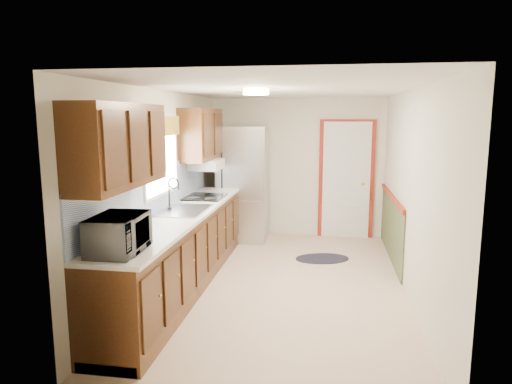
% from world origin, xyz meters
% --- Properties ---
extents(room_shell, '(3.20, 5.20, 2.52)m').
position_xyz_m(room_shell, '(0.00, 0.00, 1.20)').
color(room_shell, beige).
rests_on(room_shell, ground).
extents(kitchen_run, '(0.63, 4.00, 2.20)m').
position_xyz_m(kitchen_run, '(-1.24, -0.29, 0.81)').
color(kitchen_run, '#3C1F0D').
rests_on(kitchen_run, ground).
extents(back_wall_trim, '(1.12, 2.30, 2.08)m').
position_xyz_m(back_wall_trim, '(0.99, 2.21, 0.89)').
color(back_wall_trim, maroon).
rests_on(back_wall_trim, ground).
extents(ceiling_fixture, '(0.30, 0.30, 0.06)m').
position_xyz_m(ceiling_fixture, '(-0.30, -0.20, 2.36)').
color(ceiling_fixture, '#FFD88C').
rests_on(ceiling_fixture, room_shell).
extents(microwave, '(0.35, 0.60, 0.39)m').
position_xyz_m(microwave, '(-1.20, -1.95, 1.14)').
color(microwave, white).
rests_on(microwave, kitchen_run).
extents(refrigerator, '(0.83, 0.82, 1.93)m').
position_xyz_m(refrigerator, '(-0.88, 2.05, 0.96)').
color(refrigerator, '#B7B7BC').
rests_on(refrigerator, ground).
extents(rug, '(0.90, 0.70, 0.01)m').
position_xyz_m(rug, '(0.49, 1.11, 0.01)').
color(rug, black).
rests_on(rug, ground).
extents(cooktop, '(0.53, 0.63, 0.02)m').
position_xyz_m(cooktop, '(-1.19, 0.75, 0.95)').
color(cooktop, black).
rests_on(cooktop, kitchen_run).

